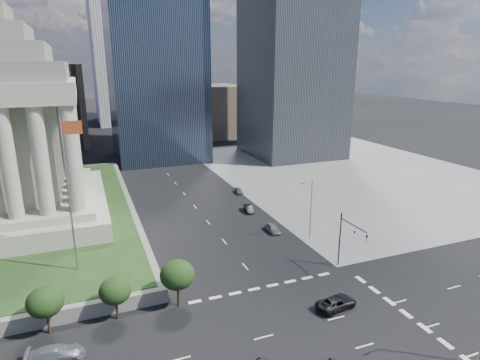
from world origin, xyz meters
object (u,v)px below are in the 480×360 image
parked_sedan_near (272,228)px  parked_sedan_far (239,191)px  street_lamp_north (310,206)px  pickup_truck (337,303)px  suv_grey (56,354)px  traffic_signal_ne (348,236)px  flagpole (69,187)px  parked_sedan_mid (249,209)px

parked_sedan_near → parked_sedan_far: (2.50, 22.39, -0.08)m
street_lamp_north → pickup_truck: bearing=-111.3°
street_lamp_north → pickup_truck: (-7.15, -18.32, -4.95)m
pickup_truck → suv_grey: bearing=76.5°
traffic_signal_ne → pickup_truck: traffic_signal_ne is taller
flagpole → parked_sedan_near: size_ratio=4.98×
flagpole → pickup_truck: (28.01, -17.32, -12.40)m
traffic_signal_ne → street_lamp_north: (0.83, 11.30, 0.41)m
flagpole → parked_sedan_mid: (30.83, 16.36, -12.48)m
flagpole → parked_sedan_near: bearing=10.5°
street_lamp_north → suv_grey: 40.95m
street_lamp_north → parked_sedan_far: bearing=93.9°
street_lamp_north → parked_sedan_near: bearing=132.6°
parked_sedan_far → traffic_signal_ne: bearing=-80.6°
parked_sedan_mid → pickup_truck: bearing=-85.1°
flagpole → traffic_signal_ne: flagpole is taller
traffic_signal_ne → parked_sedan_mid: (-3.50, 26.66, -4.62)m
street_lamp_north → parked_sedan_mid: 16.73m
street_lamp_north → parked_sedan_far: size_ratio=2.80×
suv_grey → parked_sedan_near: size_ratio=1.31×
street_lamp_north → parked_sedan_mid: size_ratio=2.61×
traffic_signal_ne → suv_grey: size_ratio=1.52×
street_lamp_north → traffic_signal_ne: bearing=-94.2°
flagpole → traffic_signal_ne: (34.33, -10.30, -7.86)m
flagpole → parked_sedan_far: size_ratio=5.60×
pickup_truck → parked_sedan_near: 23.20m
street_lamp_north → pickup_truck: 20.28m
street_lamp_north → parked_sedan_near: (-4.33, 4.70, -4.98)m
pickup_truck → suv_grey: 30.39m
suv_grey → traffic_signal_ne: bearing=-77.7°
parked_sedan_far → parked_sedan_near: bearing=-88.5°
pickup_truck → suv_grey: suv_grey is taller
pickup_truck → parked_sedan_mid: 33.80m
traffic_signal_ne → parked_sedan_far: size_ratio=2.24×
parked_sedan_near → traffic_signal_ne: bearing=-76.1°
parked_sedan_near → parked_sedan_mid: (0.00, 10.66, -0.05)m
pickup_truck → parked_sedan_near: bearing=-15.9°
traffic_signal_ne → street_lamp_north: size_ratio=0.80×
traffic_signal_ne → parked_sedan_far: 38.68m
pickup_truck → parked_sedan_near: size_ratio=1.27×
traffic_signal_ne → parked_sedan_far: bearing=91.5°
suv_grey → parked_sedan_mid: 45.50m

